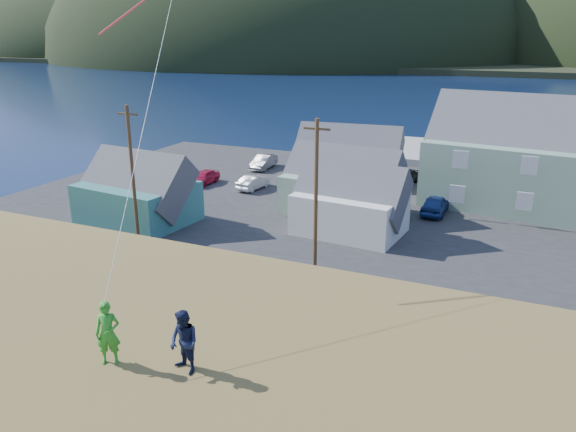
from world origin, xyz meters
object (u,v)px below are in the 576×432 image
object	(u,v)px
shed_teal	(137,191)
kite_flyer_green	(108,333)
shed_palegreen_far	(348,156)
kite_flyer_navy	(184,342)
shed_white	(350,202)
wharf	(412,151)
shed_palegreen_near	(342,184)

from	to	relation	value
shed_teal	kite_flyer_green	xyz separation A→B (m)	(19.63, -25.10, 5.39)
shed_palegreen_far	kite_flyer_navy	world-z (taller)	kite_flyer_navy
shed_white	shed_palegreen_far	size ratio (longest dim) A/B	0.78
kite_flyer_green	shed_teal	bearing A→B (deg)	99.20
shed_palegreen_far	shed_white	bearing A→B (deg)	-76.47
wharf	kite_flyer_navy	world-z (taller)	kite_flyer_navy
shed_white	shed_palegreen_far	distance (m)	15.21
kite_flyer_navy	shed_teal	bearing A→B (deg)	150.71
kite_flyer_navy	shed_palegreen_far	bearing A→B (deg)	123.05
shed_palegreen_near	shed_palegreen_far	world-z (taller)	shed_palegreen_far
kite_flyer_navy	shed_palegreen_near	bearing A→B (deg)	122.43
shed_white	kite_flyer_green	size ratio (longest dim) A/B	5.51
shed_white	kite_flyer_navy	bearing A→B (deg)	-74.55
shed_palegreen_far	kite_flyer_green	world-z (taller)	kite_flyer_green
shed_palegreen_near	shed_white	world-z (taller)	shed_palegreen_near
wharf	kite_flyer_navy	distance (m)	60.21
wharf	kite_flyer_green	xyz separation A→B (m)	(5.38, -59.71, 7.52)
shed_palegreen_near	shed_white	bearing A→B (deg)	-59.19
shed_white	kite_flyer_navy	distance (m)	29.98
wharf	shed_palegreen_far	distance (m)	16.37
kite_flyer_green	kite_flyer_navy	xyz separation A→B (m)	(1.80, 0.40, -0.02)
wharf	shed_palegreen_near	distance (m)	26.02
shed_palegreen_near	kite_flyer_navy	world-z (taller)	kite_flyer_navy
shed_palegreen_near	shed_palegreen_far	size ratio (longest dim) A/B	0.91
shed_palegreen_near	shed_white	size ratio (longest dim) A/B	1.16
kite_flyer_green	shed_white	bearing A→B (deg)	68.07
shed_white	kite_flyer_green	world-z (taller)	kite_flyer_green
shed_palegreen_near	wharf	bearing A→B (deg)	94.11
shed_palegreen_near	kite_flyer_navy	distance (m)	34.63
shed_white	shed_teal	bearing A→B (deg)	-160.09
wharf	shed_palegreen_near	bearing A→B (deg)	-90.71
wharf	kite_flyer_navy	xyz separation A→B (m)	(7.18, -59.31, 7.50)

